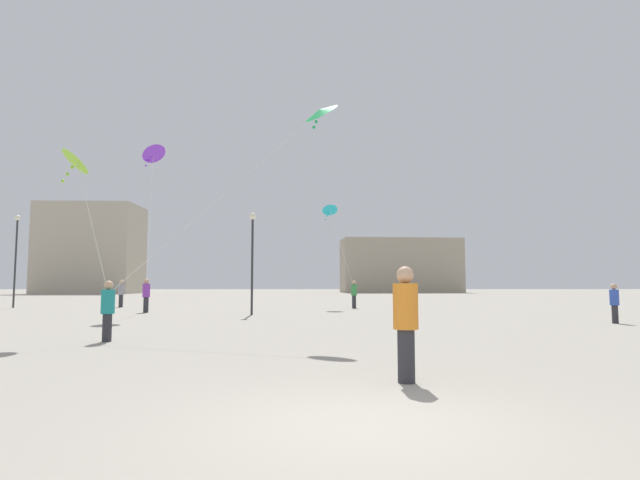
# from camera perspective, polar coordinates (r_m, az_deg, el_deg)

# --- Properties ---
(ground_plane) EXTENTS (300.00, 300.00, 0.00)m
(ground_plane) POSITION_cam_1_polar(r_m,az_deg,el_deg) (6.13, 5.06, -19.79)
(ground_plane) COLOR #9E9689
(person_in_green) EXTENTS (0.39, 0.39, 1.81)m
(person_in_green) POSITION_cam_1_polar(r_m,az_deg,el_deg) (33.99, 3.78, -5.87)
(person_in_green) COLOR #2D2D33
(person_in_green) RESTS_ON ground_plane
(person_in_grey) EXTENTS (0.40, 0.40, 1.86)m
(person_in_grey) POSITION_cam_1_polar(r_m,az_deg,el_deg) (37.65, -21.14, -5.41)
(person_in_grey) COLOR #2D2D33
(person_in_grey) RESTS_ON ground_plane
(person_in_blue) EXTENTS (0.35, 0.35, 1.59)m
(person_in_blue) POSITION_cam_1_polar(r_m,az_deg,el_deg) (23.95, 29.80, -5.93)
(person_in_blue) COLOR #2D2D33
(person_in_blue) RESTS_ON ground_plane
(person_in_orange) EXTENTS (0.41, 0.41, 1.87)m
(person_in_orange) POSITION_cam_1_polar(r_m,az_deg,el_deg) (8.53, 9.46, -8.55)
(person_in_orange) COLOR #2D2D33
(person_in_orange) RESTS_ON ground_plane
(person_in_purple) EXTENTS (0.41, 0.41, 1.87)m
(person_in_purple) POSITION_cam_1_polar(r_m,az_deg,el_deg) (30.19, -18.67, -5.68)
(person_in_purple) COLOR #2D2D33
(person_in_purple) RESTS_ON ground_plane
(person_in_teal) EXTENTS (0.36, 0.36, 1.67)m
(person_in_teal) POSITION_cam_1_polar(r_m,az_deg,el_deg) (15.45, -22.43, -6.98)
(person_in_teal) COLOR #2D2D33
(person_in_teal) RESTS_ON ground_plane
(kite_violet_diamond) EXTENTS (1.90, 3.94, 7.33)m
(kite_violet_diamond) POSITION_cam_1_polar(r_m,az_deg,el_deg) (27.65, -17.96, 9.08)
(kite_violet_diamond) COLOR purple
(kite_cyan_diamond) EXTENTS (2.15, 1.04, 5.61)m
(kite_cyan_diamond) POSITION_cam_1_polar(r_m,az_deg,el_deg) (34.46, 1.10, 3.35)
(kite_cyan_diamond) COLOR #1EB2C6
(kite_emerald_diamond) EXTENTS (6.68, 2.27, 6.15)m
(kite_emerald_diamond) POSITION_cam_1_polar(r_m,az_deg,el_deg) (16.83, -0.06, 13.94)
(kite_emerald_diamond) COLOR green
(kite_lime_diamond) EXTENTS (2.08, 1.64, 4.38)m
(kite_lime_diamond) POSITION_cam_1_polar(r_m,az_deg,el_deg) (17.30, -25.33, 7.91)
(kite_lime_diamond) COLOR #8CD12D
(building_left_hall) EXTENTS (15.51, 10.31, 14.89)m
(building_left_hall) POSITION_cam_1_polar(r_m,az_deg,el_deg) (95.15, -23.98, -0.93)
(building_left_hall) COLOR #B2A893
(building_left_hall) RESTS_ON ground_plane
(building_centre_hall) EXTENTS (22.32, 10.06, 9.98)m
(building_centre_hall) POSITION_cam_1_polar(r_m,az_deg,el_deg) (98.06, 8.86, -2.83)
(building_centre_hall) COLOR #A39984
(building_centre_hall) RESTS_ON ground_plane
(lamppost_east) EXTENTS (0.36, 0.36, 5.27)m
(lamppost_east) POSITION_cam_1_polar(r_m,az_deg,el_deg) (26.86, -7.49, -0.73)
(lamppost_east) COLOR #2D2D30
(lamppost_east) RESTS_ON ground_plane
(lamppost_west) EXTENTS (0.36, 0.36, 6.20)m
(lamppost_west) POSITION_cam_1_polar(r_m,az_deg,el_deg) (40.04, -30.58, -0.69)
(lamppost_west) COLOR #2D2D30
(lamppost_west) RESTS_ON ground_plane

